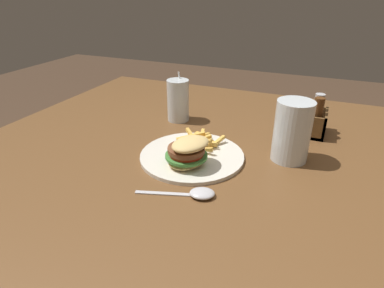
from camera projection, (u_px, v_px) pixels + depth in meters
dining_table at (211, 196)px, 0.90m from camera, size 1.26×1.41×0.74m
meal_plate_near at (191, 153)px, 0.83m from camera, size 0.28×0.28×0.09m
beer_glass at (292, 132)px, 0.82m from camera, size 0.09×0.09×0.16m
juice_glass at (178, 101)px, 1.07m from camera, size 0.07×0.07×0.16m
spoon at (199, 193)px, 0.70m from camera, size 0.08×0.18×0.02m
condiment_caddy at (315, 121)px, 0.98m from camera, size 0.11×0.07×0.12m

